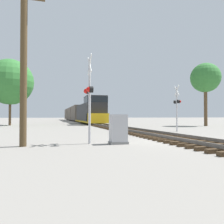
# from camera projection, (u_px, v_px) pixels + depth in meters

# --- Properties ---
(ground_plane) EXTENTS (400.00, 400.00, 0.00)m
(ground_plane) POSITION_uv_depth(u_px,v_px,m) (177.00, 141.00, 11.87)
(ground_plane) COLOR gray
(rail_track_bed) EXTENTS (2.60, 160.00, 0.31)m
(rail_track_bed) POSITION_uv_depth(u_px,v_px,m) (177.00, 138.00, 11.87)
(rail_track_bed) COLOR #42301E
(rail_track_bed) RESTS_ON ground
(freight_train) EXTENTS (3.14, 59.08, 4.48)m
(freight_train) POSITION_uv_depth(u_px,v_px,m) (77.00, 114.00, 59.52)
(freight_train) COLOR #232326
(freight_train) RESTS_ON ground
(crossing_signal_near) EXTENTS (0.34, 1.00, 4.32)m
(crossing_signal_near) POSITION_uv_depth(u_px,v_px,m) (89.00, 93.00, 10.63)
(crossing_signal_near) COLOR #B7B7BC
(crossing_signal_near) RESTS_ON ground
(crossing_signal_far) EXTENTS (0.44, 1.01, 4.02)m
(crossing_signal_far) POSITION_uv_depth(u_px,v_px,m) (177.00, 104.00, 18.93)
(crossing_signal_far) COLOR #B7B7BC
(crossing_signal_far) RESTS_ON ground
(relay_cabinet) EXTENTS (0.88, 0.60, 1.42)m
(relay_cabinet) POSITION_uv_depth(u_px,v_px,m) (118.00, 129.00, 10.53)
(relay_cabinet) COLOR slate
(relay_cabinet) RESTS_ON ground
(utility_pole) EXTENTS (1.80, 0.30, 7.27)m
(utility_pole) POSITION_uv_depth(u_px,v_px,m) (24.00, 62.00, 9.70)
(utility_pole) COLOR #4C3A23
(utility_pole) RESTS_ON ground
(tree_far_right) EXTENTS (4.04, 4.04, 8.69)m
(tree_far_right) POSITION_uv_depth(u_px,v_px,m) (205.00, 78.00, 30.10)
(tree_far_right) COLOR brown
(tree_far_right) RESTS_ON ground
(tree_mid_background) EXTENTS (6.67, 6.67, 9.71)m
(tree_mid_background) POSITION_uv_depth(u_px,v_px,m) (10.00, 82.00, 32.01)
(tree_mid_background) COLOR brown
(tree_mid_background) RESTS_ON ground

